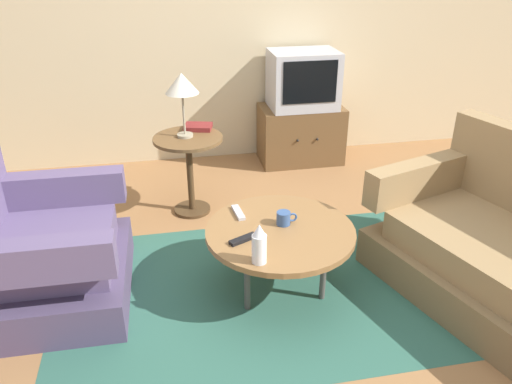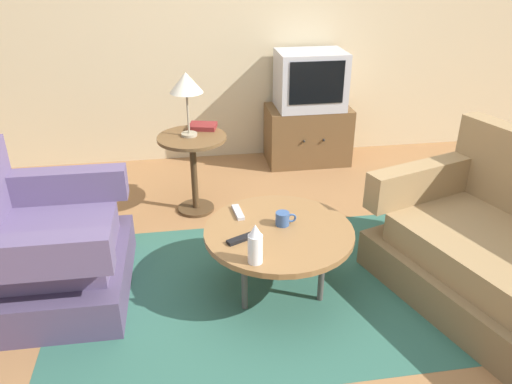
% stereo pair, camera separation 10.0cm
% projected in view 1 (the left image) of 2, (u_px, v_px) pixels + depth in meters
% --- Properties ---
extents(ground_plane, '(16.00, 16.00, 0.00)m').
position_uv_depth(ground_plane, '(291.00, 287.00, 3.12)').
color(ground_plane, olive).
extents(back_wall, '(9.00, 0.12, 2.70)m').
position_uv_depth(back_wall, '(232.00, 12.00, 4.50)').
color(back_wall, '#CCB78E').
rests_on(back_wall, ground).
extents(area_rug, '(2.68, 1.58, 0.00)m').
position_uv_depth(area_rug, '(279.00, 287.00, 3.12)').
color(area_rug, '#2D5B4C').
rests_on(area_rug, ground).
extents(armchair, '(0.86, 0.97, 0.87)m').
position_uv_depth(armchair, '(40.00, 256.00, 2.90)').
color(armchair, '#4B3E5C').
rests_on(armchair, ground).
extents(coffee_table, '(0.88, 0.88, 0.42)m').
position_uv_depth(coffee_table, '(280.00, 233.00, 2.94)').
color(coffee_table, olive).
rests_on(coffee_table, ground).
extents(side_table, '(0.52, 0.52, 0.62)m').
position_uv_depth(side_table, '(189.00, 159.00, 3.80)').
color(side_table, brown).
rests_on(side_table, ground).
extents(tv_stand, '(0.77, 0.47, 0.54)m').
position_uv_depth(tv_stand, '(300.00, 134.00, 4.80)').
color(tv_stand, brown).
rests_on(tv_stand, ground).
extents(television, '(0.61, 0.45, 0.51)m').
position_uv_depth(television, '(303.00, 80.00, 4.56)').
color(television, '#B7B7BC').
rests_on(television, tv_stand).
extents(table_lamp, '(0.24, 0.24, 0.47)m').
position_uv_depth(table_lamp, '(182.00, 85.00, 3.56)').
color(table_lamp, '#9E937A').
rests_on(table_lamp, side_table).
extents(vase, '(0.08, 0.08, 0.23)m').
position_uv_depth(vase, '(259.00, 244.00, 2.58)').
color(vase, white).
rests_on(vase, coffee_table).
extents(mug, '(0.13, 0.08, 0.08)m').
position_uv_depth(mug, '(284.00, 218.00, 2.96)').
color(mug, '#335184').
rests_on(mug, coffee_table).
extents(tv_remote_dark, '(0.17, 0.11, 0.02)m').
position_uv_depth(tv_remote_dark, '(243.00, 239.00, 2.81)').
color(tv_remote_dark, black).
rests_on(tv_remote_dark, coffee_table).
extents(tv_remote_silver, '(0.06, 0.18, 0.02)m').
position_uv_depth(tv_remote_silver, '(238.00, 212.00, 3.08)').
color(tv_remote_silver, '#B2B2B7').
rests_on(tv_remote_silver, coffee_table).
extents(book, '(0.24, 0.20, 0.04)m').
position_uv_depth(book, '(198.00, 127.00, 3.87)').
color(book, maroon).
rests_on(book, side_table).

